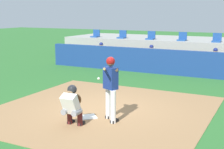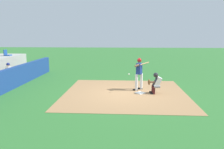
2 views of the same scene
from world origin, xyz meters
name	(u,v)px [view 2 (image 2 of 2)]	position (x,y,z in m)	size (l,w,h in m)	color
ground_plane	(125,93)	(0.00, 0.00, 0.00)	(80.00, 80.00, 0.00)	#2D6B2D
dirt_infield	(125,93)	(0.00, 0.00, 0.01)	(6.40, 6.40, 0.01)	#9E754C
home_plate	(140,93)	(0.00, -0.80, 0.02)	(0.44, 0.44, 0.02)	white
batter_at_plate	(139,72)	(0.69, -0.76, 1.04)	(0.58, 0.88, 1.80)	silver
catcher_crouched	(155,82)	(-0.02, -1.57, 0.61)	(0.49, 1.76, 1.13)	gray
dugout_wall	(6,81)	(0.00, 6.50, 0.60)	(13.00, 0.30, 1.20)	navy
dugout_player_2	(11,72)	(2.12, 7.34, 0.67)	(0.49, 0.70, 1.30)	#939399
stadium_seat_6	(7,54)	(5.57, 9.38, 1.53)	(0.46, 0.46, 0.48)	#1E478C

